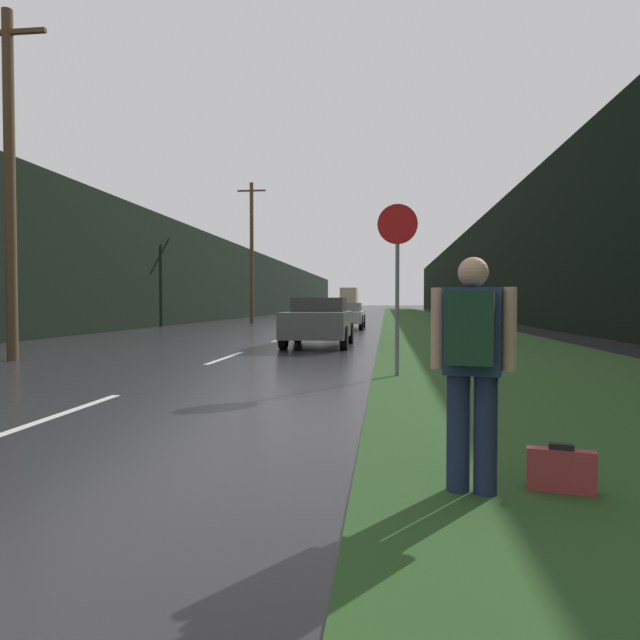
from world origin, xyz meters
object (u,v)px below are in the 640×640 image
object	(u,v)px
car_passing_near	(319,321)
car_passing_far	(346,315)
hitchhiker_with_backpack	(472,359)
suitcase	(561,471)
delivery_truck	(349,299)
stop_sign	(397,271)

from	to	relation	value
car_passing_near	car_passing_far	bearing A→B (deg)	-90.00
hitchhiker_with_backpack	suitcase	size ratio (longest dim) A/B	3.55
hitchhiker_with_backpack	car_passing_far	size ratio (longest dim) A/B	0.36
suitcase	delivery_truck	distance (m)	82.35
car_passing_near	car_passing_far	size ratio (longest dim) A/B	0.94
suitcase	car_passing_far	distance (m)	24.73
hitchhiker_with_backpack	suitcase	bearing A→B (deg)	24.06
suitcase	car_passing_near	world-z (taller)	car_passing_near
suitcase	delivery_truck	bearing A→B (deg)	107.92
suitcase	delivery_truck	size ratio (longest dim) A/B	0.06
stop_sign	hitchhiker_with_backpack	distance (m)	6.27
hitchhiker_with_backpack	car_passing_near	size ratio (longest dim) A/B	0.38
stop_sign	suitcase	bearing A→B (deg)	-80.74
car_passing_near	delivery_truck	size ratio (longest dim) A/B	0.59
stop_sign	car_passing_near	xyz separation A→B (m)	(-2.19, 6.90, -1.11)
stop_sign	hitchhiker_with_backpack	bearing A→B (deg)	-86.52
stop_sign	car_passing_near	size ratio (longest dim) A/B	0.72
suitcase	car_passing_far	bearing A→B (deg)	110.64
hitchhiker_with_backpack	car_passing_far	xyz separation A→B (m)	(-2.57, 24.63, -0.24)
hitchhiker_with_backpack	car_passing_far	bearing A→B (deg)	109.20
stop_sign	car_passing_near	world-z (taller)	stop_sign
suitcase	stop_sign	bearing A→B (deg)	112.51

